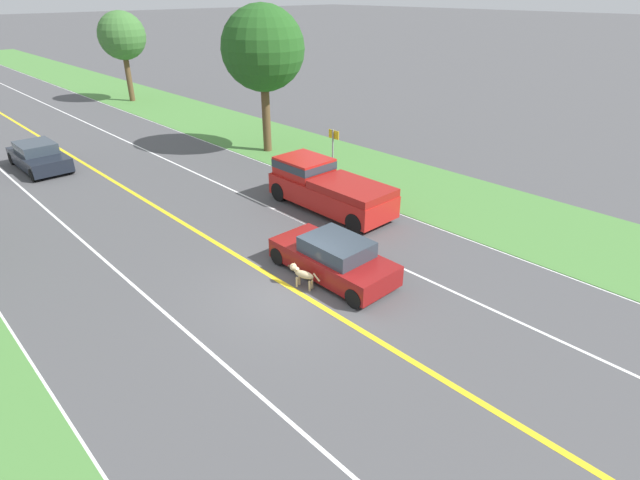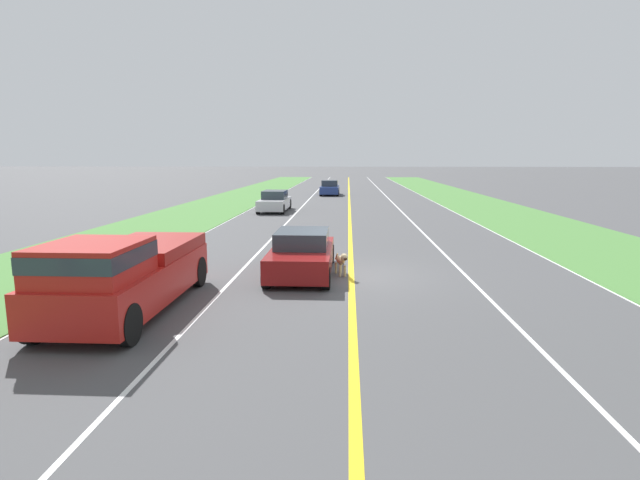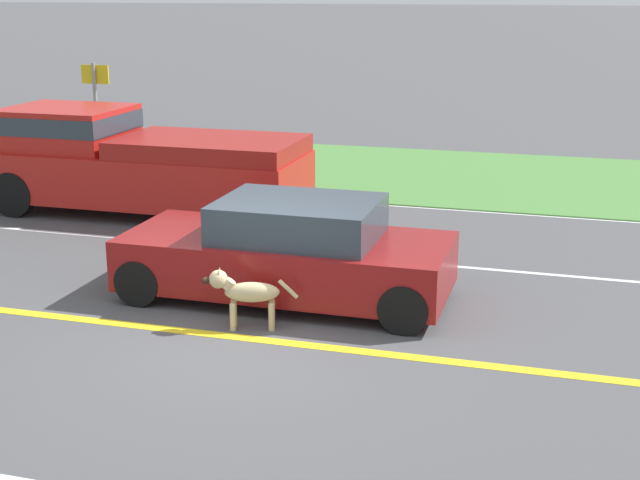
{
  "view_description": "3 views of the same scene",
  "coord_description": "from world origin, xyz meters",
  "px_view_note": "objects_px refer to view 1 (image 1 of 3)",
  "views": [
    {
      "loc": [
        -8.4,
        -9.89,
        8.38
      ],
      "look_at": [
        1.41,
        0.47,
        1.13
      ],
      "focal_mm": 28.0,
      "sensor_mm": 36.0,
      "label": 1
    },
    {
      "loc": [
        0.13,
        14.98,
        3.54
      ],
      "look_at": [
        0.99,
        -0.57,
        0.98
      ],
      "focal_mm": 28.0,
      "sensor_mm": 36.0,
      "label": 2
    },
    {
      "loc": [
        -9.17,
        -3.61,
        4.01
      ],
      "look_at": [
        1.43,
        -0.5,
        0.86
      ],
      "focal_mm": 50.0,
      "sensor_mm": 36.0,
      "label": 3
    }
  ],
  "objects_px": {
    "pickup_truck": "(326,186)",
    "street_sign": "(333,148)",
    "ego_car": "(334,258)",
    "dog": "(302,274)",
    "oncoming_car": "(39,157)",
    "roadside_tree_right_near": "(263,49)",
    "roadside_tree_right_far": "(122,36)"
  },
  "relations": [
    {
      "from": "pickup_truck",
      "to": "street_sign",
      "type": "distance_m",
      "value": 3.61
    },
    {
      "from": "ego_car",
      "to": "dog",
      "type": "relative_size",
      "value": 3.76
    },
    {
      "from": "oncoming_car",
      "to": "pickup_truck",
      "type": "bearing_deg",
      "value": 117.23
    },
    {
      "from": "roadside_tree_right_near",
      "to": "street_sign",
      "type": "height_order",
      "value": "roadside_tree_right_near"
    },
    {
      "from": "dog",
      "to": "street_sign",
      "type": "xyz_separation_m",
      "value": [
        7.61,
        6.3,
        1.08
      ]
    },
    {
      "from": "ego_car",
      "to": "pickup_truck",
      "type": "height_order",
      "value": "pickup_truck"
    },
    {
      "from": "oncoming_car",
      "to": "roadside_tree_right_far",
      "type": "relative_size",
      "value": 0.64
    },
    {
      "from": "roadside_tree_right_near",
      "to": "roadside_tree_right_far",
      "type": "bearing_deg",
      "value": 88.24
    },
    {
      "from": "pickup_truck",
      "to": "roadside_tree_right_far",
      "type": "xyz_separation_m",
      "value": [
        3.88,
        26.9,
        4.01
      ]
    },
    {
      "from": "street_sign",
      "to": "ego_car",
      "type": "bearing_deg",
      "value": -134.62
    },
    {
      "from": "pickup_truck",
      "to": "roadside_tree_right_far",
      "type": "distance_m",
      "value": 27.47
    },
    {
      "from": "street_sign",
      "to": "roadside_tree_right_far",
      "type": "bearing_deg",
      "value": 87.23
    },
    {
      "from": "oncoming_car",
      "to": "roadside_tree_right_near",
      "type": "relative_size",
      "value": 0.57
    },
    {
      "from": "oncoming_car",
      "to": "ego_car",
      "type": "bearing_deg",
      "value": 100.76
    },
    {
      "from": "dog",
      "to": "roadside_tree_right_near",
      "type": "distance_m",
      "value": 15.54
    },
    {
      "from": "oncoming_car",
      "to": "roadside_tree_right_near",
      "type": "height_order",
      "value": "roadside_tree_right_near"
    },
    {
      "from": "dog",
      "to": "roadside_tree_right_far",
      "type": "distance_m",
      "value": 32.42
    },
    {
      "from": "ego_car",
      "to": "dog",
      "type": "distance_m",
      "value": 1.24
    },
    {
      "from": "roadside_tree_right_far",
      "to": "dog",
      "type": "bearing_deg",
      "value": -105.9
    },
    {
      "from": "roadside_tree_right_near",
      "to": "street_sign",
      "type": "bearing_deg",
      "value": -95.95
    },
    {
      "from": "pickup_truck",
      "to": "roadside_tree_right_near",
      "type": "distance_m",
      "value": 9.95
    },
    {
      "from": "roadside_tree_right_near",
      "to": "oncoming_car",
      "type": "bearing_deg",
      "value": 151.7
    },
    {
      "from": "dog",
      "to": "street_sign",
      "type": "relative_size",
      "value": 0.47
    },
    {
      "from": "oncoming_car",
      "to": "street_sign",
      "type": "bearing_deg",
      "value": 130.45
    },
    {
      "from": "ego_car",
      "to": "oncoming_car",
      "type": "xyz_separation_m",
      "value": [
        -3.42,
        17.99,
        -0.0
      ]
    },
    {
      "from": "pickup_truck",
      "to": "roadside_tree_right_near",
      "type": "relative_size",
      "value": 0.73
    },
    {
      "from": "oncoming_car",
      "to": "street_sign",
      "type": "xyz_separation_m",
      "value": [
        9.81,
        -11.51,
        0.92
      ]
    },
    {
      "from": "ego_car",
      "to": "street_sign",
      "type": "distance_m",
      "value": 9.15
    },
    {
      "from": "pickup_truck",
      "to": "roadside_tree_right_near",
      "type": "height_order",
      "value": "roadside_tree_right_near"
    },
    {
      "from": "ego_car",
      "to": "oncoming_car",
      "type": "height_order",
      "value": "ego_car"
    },
    {
      "from": "dog",
      "to": "pickup_truck",
      "type": "xyz_separation_m",
      "value": [
        4.91,
        3.98,
        0.49
      ]
    },
    {
      "from": "dog",
      "to": "roadside_tree_right_far",
      "type": "relative_size",
      "value": 0.17
    }
  ]
}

